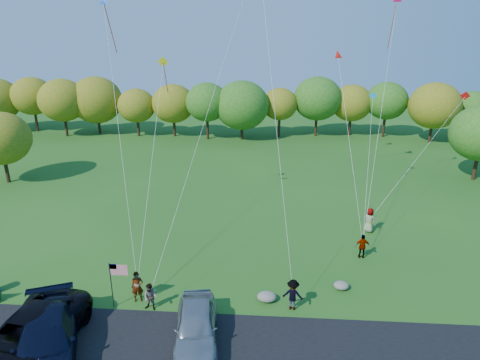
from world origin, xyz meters
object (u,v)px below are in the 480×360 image
object	(u,v)px
flyer_c	(293,295)
flyer_e	(369,220)
flyer_b	(150,297)
flyer_a	(137,287)
flyer_d	(363,246)
minivan_dark	(28,336)
minivan_navy	(46,341)
minivan_silver	(196,326)

from	to	relation	value
flyer_c	flyer_e	bearing A→B (deg)	-111.05
flyer_c	flyer_b	bearing A→B (deg)	15.63
flyer_a	flyer_c	xyz separation A→B (m)	(8.55, -0.12, -0.02)
flyer_c	flyer_d	distance (m)	7.54
minivan_dark	minivan_navy	distance (m)	1.01
minivan_dark	flyer_d	bearing A→B (deg)	35.97
minivan_navy	flyer_e	distance (m)	22.54
minivan_navy	flyer_b	bearing A→B (deg)	24.50
minivan_dark	flyer_d	distance (m)	19.93
flyer_b	flyer_e	distance (m)	17.16
minivan_dark	minivan_silver	bearing A→B (deg)	16.02
flyer_e	minivan_navy	bearing A→B (deg)	81.49
minivan_navy	flyer_d	size ratio (longest dim) A/B	3.91
flyer_a	flyer_b	bearing A→B (deg)	-51.91
minivan_navy	flyer_e	xyz separation A→B (m)	(17.45, 14.27, -0.08)
flyer_e	minivan_silver	bearing A→B (deg)	91.51
flyer_e	flyer_d	bearing A→B (deg)	114.41
flyer_b	flyer_a	bearing A→B (deg)	153.20
flyer_b	minivan_dark	bearing A→B (deg)	-130.15
flyer_a	flyer_e	distance (m)	17.50
flyer_c	flyer_e	distance (m)	11.45
flyer_a	minivan_dark	bearing A→B (deg)	-144.00
minivan_silver	flyer_e	bearing A→B (deg)	41.72
minivan_navy	minivan_silver	world-z (taller)	minivan_navy
flyer_c	flyer_d	bearing A→B (deg)	-118.76
flyer_a	minivan_navy	bearing A→B (deg)	-134.48
flyer_c	minivan_dark	bearing A→B (deg)	30.37
minivan_navy	flyer_c	bearing A→B (deg)	-0.32
flyer_d	flyer_e	distance (m)	4.10
flyer_b	minivan_navy	bearing A→B (deg)	-121.72
flyer_a	minivan_silver	bearing A→B (deg)	-52.17
minivan_silver	flyer_b	distance (m)	3.68
flyer_a	flyer_d	distance (m)	14.54
minivan_navy	flyer_e	bearing A→B (deg)	17.06
minivan_dark	minivan_silver	xyz separation A→B (m)	(7.58, 1.41, -0.10)
flyer_d	flyer_b	bearing A→B (deg)	28.02
minivan_dark	flyer_c	xyz separation A→B (m)	(12.34, 4.32, -0.14)
minivan_dark	flyer_e	xyz separation A→B (m)	(18.43, 14.03, -0.09)
flyer_b	flyer_d	xyz separation A→B (m)	(12.47, 6.41, 0.06)
minivan_navy	flyer_a	world-z (taller)	minivan_navy
flyer_e	flyer_a	bearing A→B (deg)	75.43
minivan_silver	flyer_d	world-z (taller)	minivan_silver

